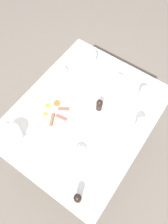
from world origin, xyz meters
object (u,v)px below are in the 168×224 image
at_px(pepper_grinder, 78,198).
at_px(fork_spare, 49,158).
at_px(teapot_far, 12,134).
at_px(wine_glass_spare, 141,126).
at_px(salt_grinder, 99,105).
at_px(fork_by_plate, 133,81).
at_px(water_glass_tall, 144,95).
at_px(knife_by_plate, 100,134).
at_px(teacup_with_saucer_left, 62,73).
at_px(breakfast_plate, 54,112).
at_px(teapot_near, 88,58).
at_px(water_glass_short, 117,83).
at_px(teacup_with_saucer_right, 79,154).
at_px(spoon_for_tea, 82,92).

bearing_deg(pepper_grinder, fork_spare, 162.75).
xyz_separation_m(teapot_far, wine_glass_spare, (0.67, 0.55, 0.01)).
distance_m(salt_grinder, fork_by_plate, 0.37).
distance_m(water_glass_tall, pepper_grinder, 0.84).
bearing_deg(knife_by_plate, teacup_with_saucer_left, 154.44).
distance_m(teacup_with_saucer_left, water_glass_tall, 0.65).
bearing_deg(salt_grinder, fork_by_plate, 76.82).
bearing_deg(water_glass_tall, teacup_with_saucer_left, -166.09).
height_order(breakfast_plate, teapot_near, teapot_near).
relative_size(water_glass_tall, pepper_grinder, 1.26).
relative_size(teacup_with_saucer_left, water_glass_short, 1.08).
bearing_deg(wine_glass_spare, pepper_grinder, -97.37).
bearing_deg(knife_by_plate, wine_glass_spare, 42.39).
xyz_separation_m(teacup_with_saucer_right, spoon_for_tea, (-0.27, 0.41, -0.02)).
xyz_separation_m(teacup_with_saucer_right, pepper_grinder, (0.15, -0.23, 0.03)).
xyz_separation_m(teapot_far, pepper_grinder, (0.59, -0.07, 0.00)).
distance_m(teacup_with_saucer_left, pepper_grinder, 0.95).
bearing_deg(teacup_with_saucer_left, wine_glass_spare, -5.29).
xyz_separation_m(salt_grinder, fork_by_plate, (0.08, 0.36, -0.06)).
relative_size(teacup_with_saucer_left, teacup_with_saucer_right, 1.00).
xyz_separation_m(teacup_with_saucer_left, fork_by_plate, (0.50, 0.27, -0.02)).
bearing_deg(wine_glass_spare, breakfast_plate, -157.18).
height_order(teapot_near, wine_glass_spare, teapot_near).
distance_m(teapot_near, salt_grinder, 0.45).
distance_m(water_glass_tall, spoon_for_tea, 0.46).
bearing_deg(fork_spare, wine_glass_spare, 53.84).
relative_size(fork_by_plate, knife_by_plate, 0.68).
bearing_deg(wine_glass_spare, water_glass_short, 146.04).
distance_m(breakfast_plate, water_glass_tall, 0.66).
distance_m(breakfast_plate, teacup_with_saucer_left, 0.35).
bearing_deg(wine_glass_spare, fork_spare, -126.16).
xyz_separation_m(wine_glass_spare, fork_by_plate, (-0.23, 0.34, -0.06)).
bearing_deg(water_glass_tall, water_glass_short, -175.56).
distance_m(teapot_far, teacup_with_saucer_left, 0.62).
distance_m(teacup_with_saucer_right, salt_grinder, 0.38).
xyz_separation_m(teapot_near, teacup_with_saucer_right, (0.40, -0.68, -0.03)).
relative_size(wine_glass_spare, fork_by_plate, 0.87).
height_order(water_glass_tall, fork_by_plate, water_glass_tall).
height_order(breakfast_plate, pepper_grinder, pepper_grinder).
height_order(breakfast_plate, salt_grinder, salt_grinder).
distance_m(wine_glass_spare, spoon_for_tea, 0.51).
height_order(wine_glass_spare, fork_by_plate, wine_glass_spare).
bearing_deg(wine_glass_spare, spoon_for_tea, 177.57).
distance_m(teapot_near, wine_glass_spare, 0.70).
relative_size(water_glass_short, knife_by_plate, 0.62).
height_order(pepper_grinder, salt_grinder, same).
bearing_deg(fork_by_plate, wine_glass_spare, -55.23).
bearing_deg(water_glass_short, breakfast_plate, -120.08).
bearing_deg(breakfast_plate, knife_by_plate, 8.43).
height_order(water_glass_short, fork_spare, water_glass_short).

